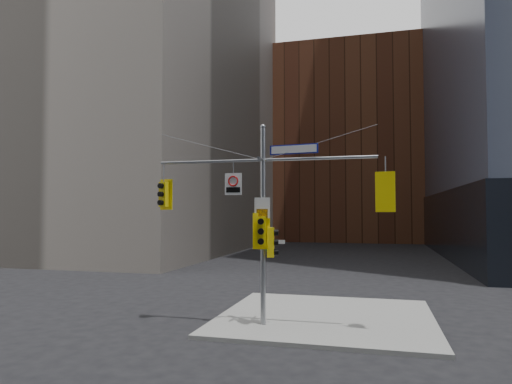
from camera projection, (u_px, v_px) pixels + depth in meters
The scene contains 13 objects.
ground at pixel (248, 345), 14.20m from camera, with size 160.00×160.00×0.00m, color black.
sidewalk_corner at pixel (326, 317), 17.55m from camera, with size 8.00×8.00×0.15m, color gray.
brick_midrise at pixel (350, 149), 70.83m from camera, with size 26.00×20.00×28.00m, color brown.
signal_assembly at pixel (263, 204), 16.32m from camera, with size 8.00×0.80×7.30m.
traffic_light_west_arm at pixel (164, 194), 17.34m from camera, with size 0.56×0.50×1.18m.
traffic_light_east_arm at pixel (386, 192), 15.25m from camera, with size 0.64×0.54×1.35m.
traffic_light_pole_side at pixel (272, 242), 16.19m from camera, with size 0.44×0.37×1.04m.
traffic_light_pole_front at pixel (261, 231), 16.02m from camera, with size 0.61×0.55×1.28m.
street_sign_blade at pixel (294, 149), 16.12m from camera, with size 1.76×0.26×0.34m.
regulatory_sign_arm at pixel (233, 183), 16.61m from camera, with size 0.64×0.07×0.80m.
regulatory_sign_pole at pixel (262, 208), 16.20m from camera, with size 0.56×0.05×0.73m.
street_blade_ew at pixel (275, 242), 16.15m from camera, with size 0.68×0.09×0.14m.
street_blade_ns at pixel (266, 249), 16.69m from camera, with size 0.04×0.72×0.14m.
Camera 1 is at (3.93, -13.85, 4.13)m, focal length 32.00 mm.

